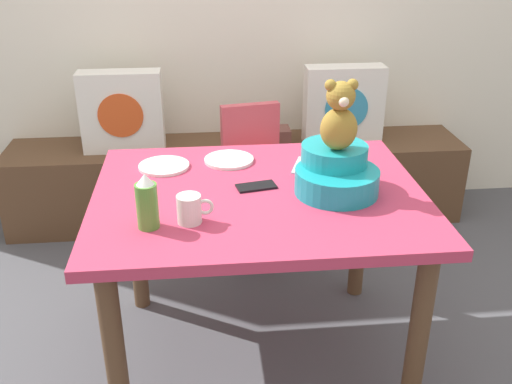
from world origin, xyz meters
name	(u,v)px	position (x,y,z in m)	size (l,w,h in m)	color
ground_plane	(258,352)	(0.00, 0.00, 0.00)	(8.00, 8.00, 0.00)	#4C4C51
window_bench	(237,181)	(0.00, 1.22, 0.23)	(2.60, 0.44, 0.46)	brown
pillow_floral_left	(122,112)	(-0.62, 1.20, 0.68)	(0.44, 0.15, 0.44)	white
pillow_floral_right	(343,105)	(0.60, 1.20, 0.68)	(0.44, 0.15, 0.44)	white
book_stack	(272,136)	(0.20, 1.22, 0.50)	(0.20, 0.14, 0.09)	brown
dining_table	(259,217)	(0.00, 0.00, 0.63)	(1.19, 0.95, 0.74)	#B73351
highchair	(257,163)	(0.07, 0.79, 0.52)	(0.37, 0.49, 0.79)	#D84C59
infant_seat_teal	(336,172)	(0.28, -0.02, 0.81)	(0.30, 0.33, 0.16)	teal
teddy_bear	(340,117)	(0.28, -0.02, 1.02)	(0.13, 0.12, 0.25)	olive
ketchup_bottle	(147,203)	(-0.38, -0.23, 0.83)	(0.07, 0.07, 0.18)	#4C8C33
coffee_mug	(190,209)	(-0.24, -0.21, 0.79)	(0.12, 0.08, 0.09)	silver
dinner_plate_near	(164,166)	(-0.35, 0.26, 0.75)	(0.20, 0.20, 0.01)	white
dinner_plate_far	(229,160)	(-0.09, 0.30, 0.75)	(0.20, 0.20, 0.01)	white
cell_phone	(256,186)	(-0.01, 0.03, 0.74)	(0.07, 0.14, 0.01)	black
table_fork	(297,165)	(0.18, 0.22, 0.74)	(0.02, 0.17, 0.01)	silver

